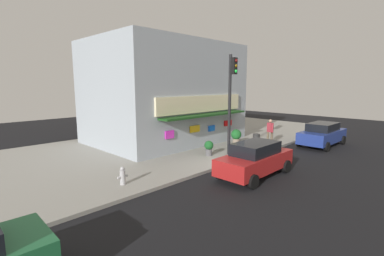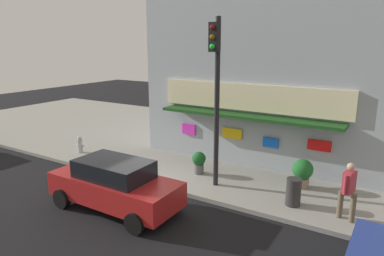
{
  "view_description": "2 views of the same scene",
  "coord_description": "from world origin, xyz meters",
  "views": [
    {
      "loc": [
        -11.22,
        -8.71,
        4.37
      ],
      "look_at": [
        0.23,
        2.49,
        1.85
      ],
      "focal_mm": 25.79,
      "sensor_mm": 36.0,
      "label": 1
    },
    {
      "loc": [
        7.52,
        -9.38,
        5.23
      ],
      "look_at": [
        0.79,
        1.67,
        2.04
      ],
      "focal_mm": 32.14,
      "sensor_mm": 36.0,
      "label": 2
    }
  ],
  "objects": [
    {
      "name": "ground_plane",
      "position": [
        0.0,
        0.0,
        0.0
      ],
      "size": [
        57.51,
        57.51,
        0.0
      ],
      "primitive_type": "plane",
      "color": "black"
    },
    {
      "name": "sidewalk",
      "position": [
        0.0,
        6.25,
        0.08
      ],
      "size": [
        38.34,
        12.51,
        0.15
      ],
      "primitive_type": "cube",
      "color": "gray",
      "rests_on": "ground_plane"
    },
    {
      "name": "corner_building",
      "position": [
        2.35,
        7.42,
        3.76
      ],
      "size": [
        10.45,
        8.45,
        7.21
      ],
      "color": "#9EA8B2",
      "rests_on": "sidewalk"
    },
    {
      "name": "traffic_light",
      "position": [
        2.1,
        1.08,
        3.93
      ],
      "size": [
        0.32,
        0.58,
        5.96
      ],
      "color": "black",
      "rests_on": "sidewalk"
    },
    {
      "name": "fire_hydrant",
      "position": [
        -5.24,
        1.26,
        0.54
      ],
      "size": [
        0.47,
        0.23,
        0.79
      ],
      "color": "#B2B2B7",
      "rests_on": "sidewalk"
    },
    {
      "name": "trash_can",
      "position": [
        5.0,
        1.01,
        0.61
      ],
      "size": [
        0.47,
        0.47,
        0.91
      ],
      "primitive_type": "cylinder",
      "color": "#2D2D2D",
      "rests_on": "sidewalk"
    },
    {
      "name": "pedestrian",
      "position": [
        6.59,
        0.88,
        1.13
      ],
      "size": [
        0.56,
        0.56,
        1.77
      ],
      "color": "brown",
      "rests_on": "sidewalk"
    },
    {
      "name": "potted_plant_by_doorway",
      "position": [
        4.88,
        2.6,
        0.75
      ],
      "size": [
        0.74,
        0.74,
        1.06
      ],
      "color": "gray",
      "rests_on": "sidewalk"
    },
    {
      "name": "potted_plant_by_window",
      "position": [
        1.01,
        1.84,
        0.67
      ],
      "size": [
        0.55,
        0.55,
        0.9
      ],
      "color": "#59595B",
      "rests_on": "sidewalk"
    },
    {
      "name": "parked_car_red",
      "position": [
        0.07,
        -1.92,
        0.85
      ],
      "size": [
        4.41,
        1.96,
        1.65
      ],
      "color": "#AD1E1E",
      "rests_on": "ground_plane"
    },
    {
      "name": "parked_car_blue",
      "position": [
        9.28,
        -1.79,
        0.85
      ],
      "size": [
        4.6,
        2.13,
        1.66
      ],
      "color": "navy",
      "rests_on": "ground_plane"
    }
  ]
}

